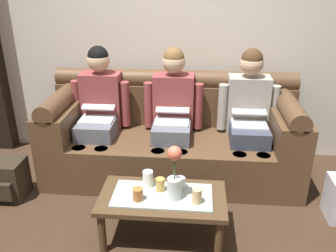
{
  "coord_description": "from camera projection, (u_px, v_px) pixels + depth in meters",
  "views": [
    {
      "loc": [
        0.23,
        -1.96,
        1.86
      ],
      "look_at": [
        -0.02,
        0.93,
        0.59
      ],
      "focal_mm": 38.49,
      "sensor_mm": 36.0,
      "label": 1
    }
  ],
  "objects": [
    {
      "name": "back_wall_patterned",
      "position": [
        177.0,
        15.0,
        3.53
      ],
      "size": [
        6.0,
        0.12,
        2.9
      ],
      "primitive_type": "cube",
      "color": "beige",
      "rests_on": "ground_plane"
    },
    {
      "name": "couch",
      "position": [
        173.0,
        137.0,
        3.47
      ],
      "size": [
        2.35,
        0.88,
        0.96
      ],
      "color": "#513823",
      "rests_on": "ground_plane"
    },
    {
      "name": "person_left",
      "position": [
        99.0,
        107.0,
        3.41
      ],
      "size": [
        0.56,
        0.67,
        1.22
      ],
      "color": "#595B66",
      "rests_on": "ground_plane"
    },
    {
      "name": "person_middle",
      "position": [
        173.0,
        110.0,
        3.35
      ],
      "size": [
        0.56,
        0.67,
        1.22
      ],
      "color": "#595B66",
      "rests_on": "ground_plane"
    },
    {
      "name": "person_right",
      "position": [
        249.0,
        112.0,
        3.3
      ],
      "size": [
        0.56,
        0.67,
        1.22
      ],
      "color": "#383D4C",
      "rests_on": "ground_plane"
    },
    {
      "name": "coffee_table",
      "position": [
        162.0,
        201.0,
        2.61
      ],
      "size": [
        0.91,
        0.49,
        0.37
      ],
      "color": "#47331E",
      "rests_on": "ground_plane"
    },
    {
      "name": "flower_vase",
      "position": [
        174.0,
        175.0,
        2.47
      ],
      "size": [
        0.1,
        0.1,
        0.41
      ],
      "color": "silver",
      "rests_on": "coffee_table"
    },
    {
      "name": "cup_near_left",
      "position": [
        138.0,
        194.0,
        2.51
      ],
      "size": [
        0.07,
        0.07,
        0.09
      ],
      "primitive_type": "cylinder",
      "color": "#B26633",
      "rests_on": "coffee_table"
    },
    {
      "name": "cup_near_right",
      "position": [
        180.0,
        183.0,
        2.65
      ],
      "size": [
        0.08,
        0.08,
        0.08
      ],
      "primitive_type": "cylinder",
      "color": "white",
      "rests_on": "coffee_table"
    },
    {
      "name": "cup_far_center",
      "position": [
        197.0,
        196.0,
        2.47
      ],
      "size": [
        0.07,
        0.07,
        0.11
      ],
      "primitive_type": "cylinder",
      "color": "#DBB77A",
      "rests_on": "coffee_table"
    },
    {
      "name": "cup_far_left",
      "position": [
        148.0,
        179.0,
        2.66
      ],
      "size": [
        0.08,
        0.08,
        0.12
      ],
      "primitive_type": "cylinder",
      "color": "white",
      "rests_on": "coffee_table"
    },
    {
      "name": "cup_far_right",
      "position": [
        160.0,
        185.0,
        2.61
      ],
      "size": [
        0.06,
        0.06,
        0.1
      ],
      "primitive_type": "cylinder",
      "color": "gold",
      "rests_on": "coffee_table"
    },
    {
      "name": "backpack_left",
      "position": [
        8.0,
        179.0,
        3.14
      ],
      "size": [
        0.29,
        0.3,
        0.35
      ],
      "color": "#2D2319",
      "rests_on": "ground_plane"
    }
  ]
}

